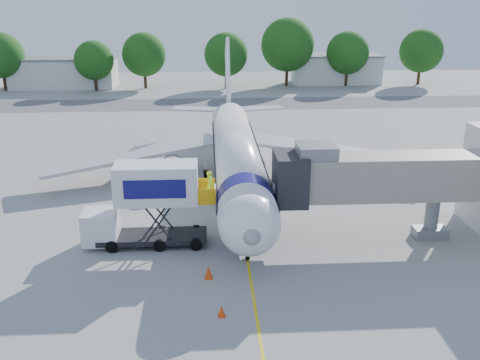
{
  "coord_description": "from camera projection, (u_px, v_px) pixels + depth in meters",
  "views": [
    {
      "loc": [
        -2.23,
        -39.09,
        15.28
      ],
      "look_at": [
        -0.11,
        -3.67,
        3.2
      ],
      "focal_mm": 40.0,
      "sensor_mm": 36.0,
      "label": 1
    }
  ],
  "objects": [
    {
      "name": "ground_tug",
      "position": [
        230.0,
        316.0,
        25.71
      ],
      "size": [
        3.91,
        2.36,
        1.48
      ],
      "rotation": [
        0.0,
        0.0,
        -0.13
      ],
      "color": "white",
      "rests_on": "ground"
    },
    {
      "name": "guidance_line",
      "position": [
        239.0,
        203.0,
        41.99
      ],
      "size": [
        0.15,
        70.0,
        0.01
      ],
      "primitive_type": "cube",
      "color": "yellow",
      "rests_on": "ground"
    },
    {
      "name": "outbuilding_right",
      "position": [
        336.0,
        69.0,
        100.97
      ],
      "size": [
        16.4,
        7.4,
        5.3
      ],
      "color": "silver",
      "rests_on": "ground"
    },
    {
      "name": "ground",
      "position": [
        239.0,
        203.0,
        41.99
      ],
      "size": [
        160.0,
        160.0,
        0.0
      ],
      "primitive_type": "plane",
      "color": "#989895",
      "rests_on": "ground"
    },
    {
      "name": "outbuilding_left",
      "position": [
        65.0,
        72.0,
        96.25
      ],
      "size": [
        18.4,
        8.4,
        5.3
      ],
      "color": "silver",
      "rests_on": "ground"
    },
    {
      "name": "tree_a",
      "position": [
        1.0,
        55.0,
        91.79
      ],
      "size": [
        7.75,
        7.75,
        9.88
      ],
      "color": "#382314",
      "rests_on": "ground"
    },
    {
      "name": "aircraft",
      "position": [
        236.0,
        153.0,
        44.94
      ],
      "size": [
        34.17,
        37.73,
        11.35
      ],
      "color": "white",
      "rests_on": "ground"
    },
    {
      "name": "catering_hiloader",
      "position": [
        147.0,
        205.0,
        34.13
      ],
      "size": [
        8.5,
        2.44,
        5.5
      ],
      "color": "black",
      "rests_on": "ground"
    },
    {
      "name": "tree_g",
      "position": [
        421.0,
        51.0,
        98.38
      ],
      "size": [
        7.91,
        7.91,
        10.08
      ],
      "color": "#382314",
      "rests_on": "ground"
    },
    {
      "name": "taxiway_strip",
      "position": [
        223.0,
        104.0,
        81.68
      ],
      "size": [
        120.0,
        10.0,
        0.01
      ],
      "primitive_type": "cube",
      "color": "#59595B",
      "rests_on": "ground"
    },
    {
      "name": "tree_b",
      "position": [
        94.0,
        60.0,
        91.88
      ],
      "size": [
        6.72,
        6.72,
        8.56
      ],
      "color": "#382314",
      "rests_on": "ground"
    },
    {
      "name": "tree_e",
      "position": [
        288.0,
        45.0,
        95.97
      ],
      "size": [
        9.54,
        9.54,
        12.16
      ],
      "color": "#382314",
      "rests_on": "ground"
    },
    {
      "name": "safety_cone_b",
      "position": [
        222.0,
        311.0,
        26.99
      ],
      "size": [
        0.4,
        0.4,
        0.63
      ],
      "color": "#E2400B",
      "rests_on": "ground"
    },
    {
      "name": "safety_cone_a",
      "position": [
        209.0,
        272.0,
        30.66
      ],
      "size": [
        0.49,
        0.49,
        0.77
      ],
      "color": "#E2400B",
      "rests_on": "ground"
    },
    {
      "name": "tree_d",
      "position": [
        226.0,
        55.0,
        94.04
      ],
      "size": [
        7.65,
        7.65,
        9.75
      ],
      "color": "#382314",
      "rests_on": "ground"
    },
    {
      "name": "tree_f",
      "position": [
        348.0,
        53.0,
        96.72
      ],
      "size": [
        7.69,
        7.69,
        9.8
      ],
      "color": "#382314",
      "rests_on": "ground"
    },
    {
      "name": "jet_bridge",
      "position": [
        368.0,
        177.0,
        34.43
      ],
      "size": [
        13.9,
        3.2,
        6.6
      ],
      "color": "#A79F8F",
      "rests_on": "ground"
    },
    {
      "name": "tree_c",
      "position": [
        144.0,
        55.0,
        93.98
      ],
      "size": [
        7.65,
        7.65,
        9.75
      ],
      "color": "#382314",
      "rests_on": "ground"
    }
  ]
}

